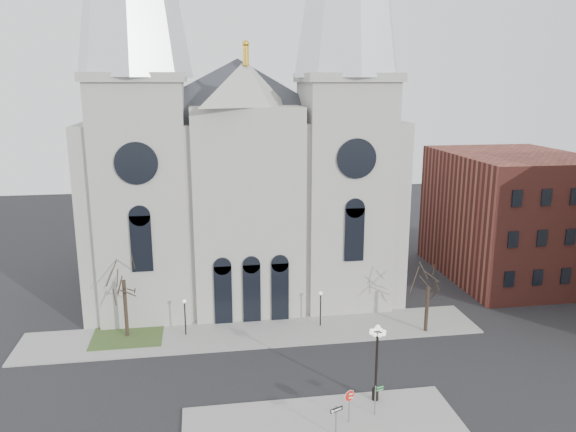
{
  "coord_description": "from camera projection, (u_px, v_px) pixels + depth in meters",
  "views": [
    {
      "loc": [
        -4.23,
        -34.55,
        21.62
      ],
      "look_at": [
        2.49,
        8.0,
        11.3
      ],
      "focal_mm": 35.0,
      "sensor_mm": 36.0,
      "label": 1
    }
  ],
  "objects": [
    {
      "name": "stop_sign",
      "position": [
        349.0,
        399.0,
        36.05
      ],
      "size": [
        0.83,
        0.09,
        2.29
      ],
      "rotation": [
        0.0,
        0.0,
        0.02
      ],
      "color": "slate",
      "rests_on": "sidewalk_near"
    },
    {
      "name": "tree_right",
      "position": [
        428.0,
        285.0,
        48.75
      ],
      "size": [
        3.2,
        3.2,
        6.0
      ],
      "color": "black",
      "rests_on": "ground"
    },
    {
      "name": "bg_building_brick",
      "position": [
        510.0,
        216.0,
        62.92
      ],
      "size": [
        14.0,
        18.0,
        14.0
      ],
      "primitive_type": "cube",
      "color": "maroon",
      "rests_on": "ground"
    },
    {
      "name": "ground",
      "position": [
        271.0,
        402.0,
        38.87
      ],
      "size": [
        160.0,
        160.0,
        0.0
      ],
      "primitive_type": "plane",
      "color": "black",
      "rests_on": "ground"
    },
    {
      "name": "ped_lamp_left",
      "position": [
        185.0,
        311.0,
        48.46
      ],
      "size": [
        0.32,
        0.32,
        3.26
      ],
      "color": "black",
      "rests_on": "sidewalk_far"
    },
    {
      "name": "ped_lamp_right",
      "position": [
        321.0,
        303.0,
        50.28
      ],
      "size": [
        0.32,
        0.32,
        3.26
      ],
      "color": "black",
      "rests_on": "sidewalk_far"
    },
    {
      "name": "tree_left",
      "position": [
        123.0,
        277.0,
        47.42
      ],
      "size": [
        3.2,
        3.2,
        7.5
      ],
      "color": "black",
      "rests_on": "ground"
    },
    {
      "name": "street_name_sign",
      "position": [
        376.0,
        397.0,
        36.92
      ],
      "size": [
        0.65,
        0.23,
        2.1
      ],
      "rotation": [
        0.0,
        0.0,
        0.28
      ],
      "color": "slate",
      "rests_on": "sidewalk_near"
    },
    {
      "name": "cathedral",
      "position": [
        241.0,
        114.0,
        56.52
      ],
      "size": [
        33.0,
        26.66,
        54.0
      ],
      "color": "#A4A299",
      "rests_on": "ground"
    },
    {
      "name": "one_way_sign",
      "position": [
        336.0,
        415.0,
        34.66
      ],
      "size": [
        0.86,
        0.37,
        2.07
      ],
      "rotation": [
        0.0,
        0.0,
        0.38
      ],
      "color": "slate",
      "rests_on": "sidewalk_near"
    },
    {
      "name": "sidewalk_far",
      "position": [
        255.0,
        333.0,
        49.42
      ],
      "size": [
        40.0,
        6.0,
        0.14
      ],
      "primitive_type": "cube",
      "color": "gray",
      "rests_on": "ground"
    },
    {
      "name": "grass_patch",
      "position": [
        128.0,
        336.0,
        48.7
      ],
      "size": [
        6.0,
        5.0,
        0.18
      ],
      "primitive_type": "cube",
      "color": "#2D481F",
      "rests_on": "ground"
    },
    {
      "name": "globe_lamp",
      "position": [
        377.0,
        353.0,
        38.13
      ],
      "size": [
        1.2,
        1.2,
        5.6
      ],
      "rotation": [
        0.0,
        0.0,
        -0.0
      ],
      "color": "black",
      "rests_on": "sidewalk_near"
    }
  ]
}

